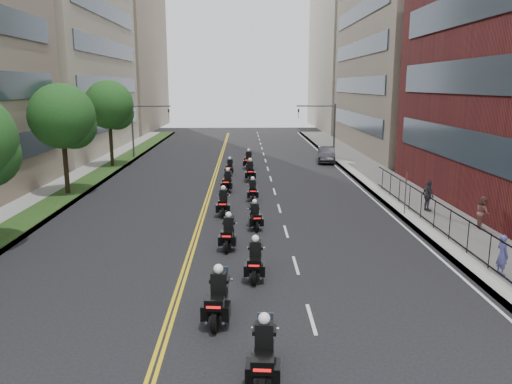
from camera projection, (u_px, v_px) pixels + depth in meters
sidewalk_right at (396, 190)px, 36.11m from camera, size 4.00×90.00×0.15m
sidewalk_left at (62, 192)px, 35.54m from camera, size 4.00×90.00×0.15m
grass_strip at (73, 190)px, 35.54m from camera, size 2.00×90.00×0.04m
building_right_tan at (426, 17)px, 55.68m from camera, size 15.11×28.00×30.00m
building_right_far at (363, 52)px, 85.42m from camera, size 15.00×28.00×26.00m
building_left_far at (108, 52)px, 84.37m from camera, size 16.00×28.00×26.00m
iron_fence at (459, 230)px, 23.21m from camera, size 0.05×28.00×1.50m
street_trees at (31, 128)px, 28.25m from camera, size 4.40×38.40×7.98m
traffic_signal_right at (325, 122)px, 51.91m from camera, size 4.09×0.20×5.60m
traffic_signal_left at (142, 123)px, 51.45m from camera, size 4.09×0.20×5.60m
motorcycle_1 at (264, 355)px, 12.83m from camera, size 0.66×2.47×1.82m
motorcycle_2 at (218, 299)px, 16.14m from camera, size 0.69×2.55×1.88m
motorcycle_3 at (255, 261)px, 19.74m from camera, size 0.60×2.35×1.73m
motorcycle_4 at (228, 234)px, 23.38m from camera, size 0.59×2.34×1.72m
motorcycle_5 at (255, 217)px, 26.59m from camera, size 0.61×2.14×1.58m
motorcycle_6 at (223, 203)px, 29.37m from camera, size 0.54×2.36×1.75m
motorcycle_7 at (253, 191)px, 33.18m from camera, size 0.48×2.12×1.57m
motorcycle_8 at (228, 182)px, 35.88m from camera, size 0.65×2.31×1.71m
motorcycle_9 at (250, 172)px, 39.83m from camera, size 0.57×2.47×1.82m
motorcycle_10 at (230, 168)px, 42.39m from camera, size 0.58×2.11×1.55m
motorcycle_11 at (248, 161)px, 45.86m from camera, size 0.72×2.44×1.80m
parked_sedan at (326, 155)px, 49.46m from camera, size 2.20×4.79×1.52m
pedestrian_a at (502, 255)px, 19.66m from camera, size 0.49×0.66×1.64m
pedestrian_b at (483, 212)px, 26.03m from camera, size 0.80×0.95×1.72m
pedestrian_c at (428, 196)px, 29.61m from camera, size 0.66×1.16×1.86m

